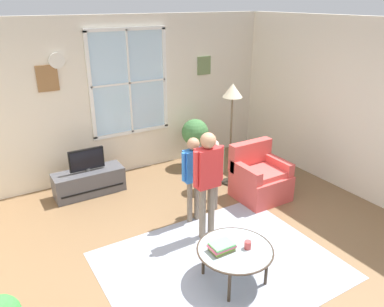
{
  "coord_description": "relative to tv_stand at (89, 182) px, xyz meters",
  "views": [
    {
      "loc": [
        -2.26,
        -3.01,
        2.97
      ],
      "look_at": [
        0.11,
        0.93,
        1.09
      ],
      "focal_mm": 35.29,
      "sensor_mm": 36.0,
      "label": 1
    }
  ],
  "objects": [
    {
      "name": "floor_lamp",
      "position": [
        2.19,
        -0.87,
        1.26
      ],
      "size": [
        0.32,
        0.32,
        1.74
      ],
      "color": "black",
      "rests_on": "ground_plane"
    },
    {
      "name": "person_red_shirt",
      "position": [
        0.99,
        -1.99,
        0.72
      ],
      "size": [
        0.44,
        0.2,
        1.47
      ],
      "color": "#726656",
      "rests_on": "ground_plane"
    },
    {
      "name": "tv_stand",
      "position": [
        0.0,
        0.0,
        0.0
      ],
      "size": [
        1.12,
        0.42,
        0.4
      ],
      "color": "#4C4C51",
      "rests_on": "ground_plane"
    },
    {
      "name": "book_stack",
      "position": [
        0.64,
        -2.83,
        0.26
      ],
      "size": [
        0.28,
        0.19,
        0.1
      ],
      "color": "brown",
      "rests_on": "coffee_table"
    },
    {
      "name": "potted_plant_by_window",
      "position": [
        2.08,
        0.08,
        0.41
      ],
      "size": [
        0.5,
        0.5,
        0.92
      ],
      "color": "#4C565B",
      "rests_on": "ground_plane"
    },
    {
      "name": "person_blue_shirt",
      "position": [
        1.04,
        -1.58,
        0.59
      ],
      "size": [
        0.38,
        0.17,
        1.27
      ],
      "color": "#726656",
      "rests_on": "ground_plane"
    },
    {
      "name": "cup",
      "position": [
        0.91,
        -2.94,
        0.26
      ],
      "size": [
        0.08,
        0.08,
        0.09
      ],
      "primitive_type": "cylinder",
      "color": "#BF3F3F",
      "rests_on": "coffee_table"
    },
    {
      "name": "back_wall",
      "position": [
        0.86,
        0.58,
        1.19
      ],
      "size": [
        5.69,
        0.17,
        2.75
      ],
      "color": "beige",
      "rests_on": "ground_plane"
    },
    {
      "name": "person_green_shirt",
      "position": [
        1.44,
        -1.48,
        0.51
      ],
      "size": [
        0.34,
        0.15,
        1.13
      ],
      "color": "#726656",
      "rests_on": "ground_plane"
    },
    {
      "name": "remote_near_books",
      "position": [
        0.8,
        -2.77,
        0.22
      ],
      "size": [
        0.06,
        0.14,
        0.02
      ],
      "primitive_type": "cube",
      "rotation": [
        0.0,
        0.0,
        0.16
      ],
      "color": "black",
      "rests_on": "coffee_table"
    },
    {
      "name": "armchair",
      "position": [
        2.3,
        -1.52,
        0.12
      ],
      "size": [
        0.76,
        0.74,
        0.87
      ],
      "color": "#D14C47",
      "rests_on": "ground_plane"
    },
    {
      "name": "television",
      "position": [
        -0.0,
        -0.0,
        0.4
      ],
      "size": [
        0.56,
        0.08,
        0.38
      ],
      "color": "#4C4C4C",
      "rests_on": "tv_stand"
    },
    {
      "name": "remote_near_cup",
      "position": [
        0.75,
        -2.79,
        0.22
      ],
      "size": [
        0.06,
        0.14,
        0.02
      ],
      "primitive_type": "cube",
      "rotation": [
        0.0,
        0.0,
        -0.17
      ],
      "color": "black",
      "rests_on": "coffee_table"
    },
    {
      "name": "ground_plane",
      "position": [
        0.86,
        -2.59,
        -0.21
      ],
      "size": [
        6.29,
        6.81,
        0.02
      ],
      "primitive_type": "cube",
      "color": "brown"
    },
    {
      "name": "coffee_table",
      "position": [
        0.79,
        -2.88,
        0.19
      ],
      "size": [
        0.86,
        0.86,
        0.42
      ],
      "color": "#99B2B7",
      "rests_on": "ground_plane"
    },
    {
      "name": "area_rug",
      "position": [
        0.78,
        -2.61,
        -0.2
      ],
      "size": [
        2.69,
        2.15,
        0.01
      ],
      "primitive_type": "cube",
      "color": "#999EAD",
      "rests_on": "ground_plane"
    }
  ]
}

